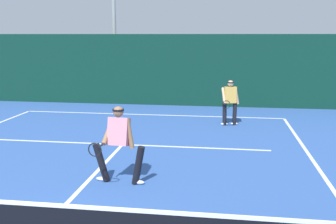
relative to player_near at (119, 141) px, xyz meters
name	(u,v)px	position (x,y,z in m)	size (l,w,h in m)	color
court_line_baseline_far	(151,115)	(-0.71, 7.35, -0.93)	(10.39, 0.10, 0.01)	white
court_line_service	(122,145)	(-0.71, 2.94, -0.93)	(8.47, 0.10, 0.01)	white
court_line_centre	(86,183)	(-0.71, -0.12, -0.93)	(0.10, 6.40, 0.01)	white
player_near	(119,141)	(0.00, 0.00, 0.00)	(1.19, 0.90, 1.69)	black
player_far	(230,101)	(2.39, 5.95, -0.05)	(0.66, 0.85, 1.60)	black
back_fence_windscreen	(160,70)	(-0.71, 9.66, 0.66)	(22.15, 0.12, 3.18)	#0C3427
light_pole	(114,17)	(-3.29, 11.46, 3.08)	(0.55, 0.44, 6.40)	#9EA39E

